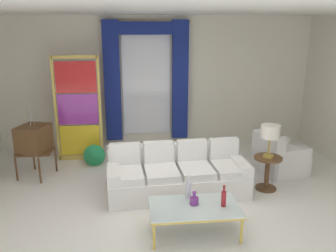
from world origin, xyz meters
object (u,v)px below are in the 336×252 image
Objects in this scene: bottle_amber_squat at (194,200)px; table_lamp_brass at (270,133)px; couch_white_long at (177,175)px; peacock_figurine at (94,157)px; armchair_white at (278,159)px; stained_glass_divider at (78,111)px; bottle_crystal_tall at (188,189)px; bottle_blue_decanter at (224,198)px; coffee_table at (194,208)px; vintage_tv at (34,140)px; round_side_table at (267,170)px.

bottle_amber_squat is 1.97m from table_lamp_brass.
peacock_figurine is (-1.54, 1.27, -0.09)m from couch_white_long.
stained_glass_divider reaches higher than armchair_white.
bottle_crystal_tall is 2.65m from armchair_white.
table_lamp_brass is at bearing 38.09° from bottle_amber_squat.
coffee_table is at bearing 174.35° from bottle_blue_decanter.
armchair_white is 3.65m from peacock_figurine.
armchair_white is 0.45× the size of stained_glass_divider.
table_lamp_brass is (4.13, -0.99, 0.30)m from vintage_tv.
table_lamp_brass is at bearing -27.80° from stained_glass_divider.
armchair_white is at bearing 16.30° from couch_white_long.
peacock_figurine is at bearing 156.59° from round_side_table.
bottle_blue_decanter is 1.69m from round_side_table.
bottle_amber_squat is at bearing -86.56° from couch_white_long.
vintage_tv is at bearing 140.01° from coffee_table.
table_lamp_brass is at bearing -2.78° from couch_white_long.
vintage_tv is at bearing 142.41° from bottle_crystal_tall.
coffee_table is 2.74m from armchair_white.
bottle_crystal_tall is at bearing 107.52° from bottle_amber_squat.
round_side_table is 0.67m from table_lamp_brass.
bottle_crystal_tall reaches higher than round_side_table.
vintage_tv reaches higher than bottle_amber_squat.
coffee_table is 3.64m from stained_glass_divider.
peacock_figurine is (-3.59, 0.67, -0.07)m from armchair_white.
couch_white_long is 4.18× the size of table_lamp_brass.
bottle_amber_squat is 0.09× the size of stained_glass_divider.
stained_glass_divider reaches higher than bottle_amber_squat.
round_side_table is at bearing 38.09° from bottle_amber_squat.
armchair_white is at bearing 54.45° from round_side_table.
coffee_table is 2.05× the size of round_side_table.
vintage_tv is (-2.64, 2.16, 0.25)m from bottle_amber_squat.
couch_white_long is at bearing 177.22° from round_side_table.
table_lamp_brass is (1.55, 1.00, 0.47)m from bottle_crystal_tall.
table_lamp_brass is at bearing 48.65° from bottle_blue_decanter.
stained_glass_divider is 3.67× the size of peacock_figurine.
couch_white_long reaches higher than bottle_blue_decanter.
vintage_tv is at bearing 166.53° from table_lamp_brass.
couch_white_long is 1.77× the size of vintage_tv.
stained_glass_divider is (-3.90, 1.12, 0.77)m from armchair_white.
peacock_figurine is at bearing 122.05° from coffee_table.
stained_glass_divider is at bearing 122.41° from coffee_table.
couch_white_long is 2.76m from vintage_tv.
stained_glass_divider is (-1.85, 1.72, 0.75)m from couch_white_long.
stained_glass_divider is at bearing 122.92° from bottle_amber_squat.
couch_white_long is 1.30m from coffee_table.
vintage_tv is 4.27m from round_side_table.
stained_glass_divider is (-2.31, 3.06, 0.52)m from bottle_blue_decanter.
bottle_crystal_tall is 0.61× the size of round_side_table.
armchair_white is at bearing -16.10° from stained_glass_divider.
bottle_amber_squat is 3.00m from peacock_figurine.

